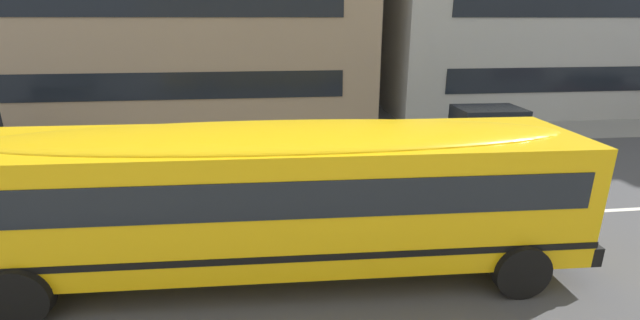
{
  "coord_description": "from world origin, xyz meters",
  "views": [
    {
      "loc": [
        -2.12,
        -8.78,
        4.47
      ],
      "look_at": [
        -1.18,
        -0.83,
        1.86
      ],
      "focal_mm": 24.15,
      "sensor_mm": 36.0,
      "label": 1
    }
  ],
  "objects": [
    {
      "name": "ground_plane",
      "position": [
        0.0,
        0.0,
        0.0
      ],
      "size": [
        400.0,
        400.0,
        0.0
      ],
      "primitive_type": "plane",
      "color": "#4C4C4F"
    },
    {
      "name": "sidewalk_far",
      "position": [
        0.0,
        7.78,
        0.01
      ],
      "size": [
        120.0,
        3.0,
        0.01
      ],
      "primitive_type": "cube",
      "color": "gray",
      "rests_on": "ground_plane"
    },
    {
      "name": "lane_centreline",
      "position": [
        0.0,
        0.0,
        0.0
      ],
      "size": [
        110.0,
        0.16,
        0.01
      ],
      "primitive_type": "cube",
      "color": "silver",
      "rests_on": "ground_plane"
    },
    {
      "name": "school_bus",
      "position": [
        -2.21,
        -1.65,
        1.63
      ],
      "size": [
        12.31,
        3.13,
        2.74
      ],
      "rotation": [
        0.0,
        0.0,
        3.11
      ],
      "color": "yellow",
      "rests_on": "ground_plane"
    },
    {
      "name": "parked_car_teal_by_lamppost",
      "position": [
        5.38,
        4.86,
        0.84
      ],
      "size": [
        3.95,
        1.98,
        1.64
      ],
      "rotation": [
        0.0,
        0.0,
        -0.03
      ],
      "color": "#195B66",
      "rests_on": "ground_plane"
    }
  ]
}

